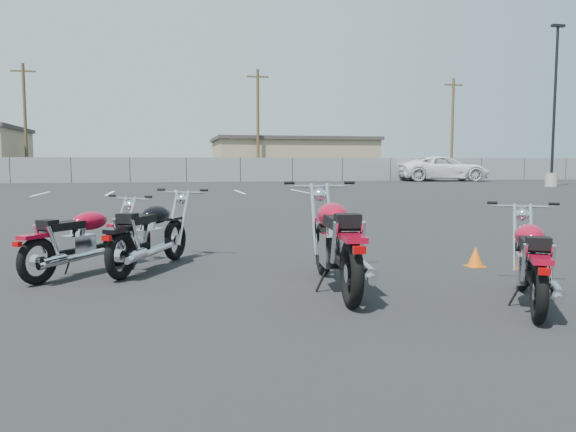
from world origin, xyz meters
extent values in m
plane|color=black|center=(0.00, 0.00, 0.00)|extent=(120.00, 120.00, 0.00)
torus|color=black|center=(-2.10, 0.82, 0.27)|extent=(0.41, 0.50, 0.55)
cylinder|color=silver|center=(-2.10, 0.82, 0.27)|extent=(0.16, 0.17, 0.15)
torus|color=black|center=(-2.90, -0.23, 0.27)|extent=(0.41, 0.50, 0.55)
cylinder|color=silver|center=(-2.90, -0.23, 0.27)|extent=(0.16, 0.17, 0.15)
cube|color=black|center=(-2.50, 0.29, 0.31)|extent=(0.65, 0.82, 0.05)
cube|color=silver|center=(-2.53, 0.26, 0.36)|extent=(0.41, 0.43, 0.27)
cylinder|color=silver|center=(-2.53, 0.26, 0.53)|extent=(0.28, 0.29, 0.24)
ellipsoid|color=maroon|center=(-2.40, 0.42, 0.66)|extent=(0.54, 0.59, 0.23)
cube|color=black|center=(-2.67, 0.08, 0.64)|extent=(0.49, 0.54, 0.09)
cube|color=black|center=(-2.81, -0.11, 0.67)|extent=(0.26, 0.25, 0.11)
cube|color=maroon|center=(-2.92, -0.25, 0.56)|extent=(0.36, 0.40, 0.05)
cube|color=maroon|center=(-2.10, 0.82, 0.56)|extent=(0.28, 0.32, 0.04)
cylinder|color=silver|center=(-2.73, -0.19, 0.50)|extent=(0.14, 0.16, 0.36)
cylinder|color=silver|center=(-2.91, -0.06, 0.50)|extent=(0.14, 0.16, 0.36)
cylinder|color=silver|center=(-2.55, -0.01, 0.26)|extent=(0.68, 0.85, 0.12)
cylinder|color=silver|center=(-2.73, -0.24, 0.27)|extent=(0.28, 0.32, 0.12)
cylinder|color=silver|center=(-1.97, 0.86, 0.57)|extent=(0.25, 0.31, 0.72)
cylinder|color=silver|center=(-2.10, 0.95, 0.57)|extent=(0.25, 0.31, 0.72)
sphere|color=silver|center=(-1.95, 1.02, 0.80)|extent=(0.20, 0.20, 0.15)
cylinder|color=silver|center=(-1.93, 1.04, 0.89)|extent=(0.52, 0.41, 0.03)
cylinder|color=black|center=(-1.69, 0.83, 0.93)|extent=(0.11, 0.09, 0.03)
cylinder|color=black|center=(-2.20, 1.21, 0.93)|extent=(0.11, 0.09, 0.03)
cylinder|color=black|center=(-2.66, 0.30, 0.14)|extent=(0.13, 0.10, 0.27)
cube|color=#990505|center=(-3.06, -0.43, 0.50)|extent=(0.11, 0.10, 0.05)
torus|color=black|center=(-1.35, 1.09, 0.29)|extent=(0.36, 0.57, 0.59)
cylinder|color=silver|center=(-1.35, 1.09, 0.29)|extent=(0.16, 0.18, 0.16)
torus|color=black|center=(-2.00, -0.16, 0.29)|extent=(0.36, 0.57, 0.59)
cylinder|color=silver|center=(-2.00, -0.16, 0.29)|extent=(0.16, 0.18, 0.16)
cube|color=black|center=(-1.67, 0.46, 0.33)|extent=(0.56, 0.95, 0.06)
cube|color=silver|center=(-1.70, 0.42, 0.39)|extent=(0.41, 0.45, 0.29)
cylinder|color=silver|center=(-1.70, 0.42, 0.57)|extent=(0.29, 0.31, 0.26)
ellipsoid|color=black|center=(-1.59, 0.62, 0.70)|extent=(0.53, 0.64, 0.25)
cube|color=black|center=(-1.81, 0.20, 0.68)|extent=(0.47, 0.59, 0.10)
cube|color=black|center=(-1.92, -0.01, 0.72)|extent=(0.27, 0.25, 0.12)
cube|color=black|center=(-2.01, -0.18, 0.60)|extent=(0.34, 0.44, 0.05)
cube|color=black|center=(-1.35, 1.09, 0.60)|extent=(0.26, 0.35, 0.04)
cylinder|color=silver|center=(-1.83, -0.09, 0.54)|extent=(0.13, 0.18, 0.38)
cylinder|color=silver|center=(-2.04, 0.02, 0.54)|extent=(0.13, 0.18, 0.38)
cylinder|color=silver|center=(-1.67, 0.13, 0.27)|extent=(0.57, 1.00, 0.13)
cylinder|color=silver|center=(-1.81, -0.14, 0.29)|extent=(0.26, 0.36, 0.13)
cylinder|color=silver|center=(-1.22, 1.16, 0.60)|extent=(0.22, 0.37, 0.77)
cylinder|color=silver|center=(-1.37, 1.24, 0.60)|extent=(0.22, 0.37, 0.77)
sphere|color=silver|center=(-1.22, 1.34, 0.86)|extent=(0.21, 0.21, 0.16)
cylinder|color=silver|center=(-1.21, 1.35, 0.96)|extent=(0.62, 0.34, 0.03)
cylinder|color=black|center=(-0.92, 1.18, 1.00)|extent=(0.12, 0.08, 0.04)
cylinder|color=black|center=(-1.53, 1.49, 1.00)|extent=(0.12, 0.08, 0.04)
cylinder|color=black|center=(-1.84, 0.44, 0.15)|extent=(0.15, 0.09, 0.29)
cube|color=#990505|center=(-2.12, -0.41, 0.54)|extent=(0.11, 0.10, 0.06)
torus|color=black|center=(0.44, -0.38, 0.33)|extent=(0.19, 0.68, 0.67)
cylinder|color=silver|center=(0.44, -0.38, 0.33)|extent=(0.13, 0.19, 0.18)
torus|color=black|center=(0.26, -1.98, 0.33)|extent=(0.19, 0.68, 0.67)
cylinder|color=silver|center=(0.26, -1.98, 0.33)|extent=(0.13, 0.19, 0.18)
cube|color=black|center=(0.35, -1.18, 0.38)|extent=(0.24, 1.17, 0.07)
cube|color=silver|center=(0.34, -1.23, 0.44)|extent=(0.36, 0.45, 0.33)
cylinder|color=silver|center=(0.34, -1.23, 0.64)|extent=(0.25, 0.30, 0.29)
ellipsoid|color=maroon|center=(0.37, -0.98, 0.80)|extent=(0.41, 0.68, 0.28)
cube|color=black|center=(0.31, -1.51, 0.78)|extent=(0.35, 0.64, 0.11)
cube|color=black|center=(0.28, -1.78, 0.82)|extent=(0.26, 0.23, 0.13)
cube|color=maroon|center=(0.26, -2.00, 0.68)|extent=(0.25, 0.49, 0.06)
cube|color=maroon|center=(0.44, -0.38, 0.68)|extent=(0.18, 0.39, 0.04)
cylinder|color=silver|center=(0.41, -1.83, 0.61)|extent=(0.08, 0.21, 0.44)
cylinder|color=silver|center=(0.15, -1.80, 0.61)|extent=(0.08, 0.21, 0.44)
cylinder|color=silver|center=(0.49, -1.53, 0.31)|extent=(0.23, 1.23, 0.14)
cylinder|color=silver|center=(0.45, -1.88, 0.33)|extent=(0.18, 0.41, 0.15)
cylinder|color=silver|center=(0.55, -0.25, 0.69)|extent=(0.10, 0.45, 0.88)
cylinder|color=silver|center=(0.35, -0.23, 0.69)|extent=(0.10, 0.45, 0.88)
sphere|color=silver|center=(0.47, -0.07, 0.98)|extent=(0.20, 0.20, 0.18)
cylinder|color=silver|center=(0.47, -0.04, 1.09)|extent=(0.78, 0.12, 0.03)
cylinder|color=black|center=(0.86, -0.11, 1.13)|extent=(0.14, 0.05, 0.04)
cylinder|color=black|center=(0.08, -0.02, 1.13)|extent=(0.14, 0.05, 0.04)
cylinder|color=black|center=(0.18, -1.27, 0.17)|extent=(0.18, 0.05, 0.33)
cube|color=#990505|center=(0.23, -2.29, 0.61)|extent=(0.12, 0.08, 0.07)
torus|color=black|center=(2.33, -1.66, 0.28)|extent=(0.36, 0.53, 0.55)
cylinder|color=silver|center=(2.33, -1.66, 0.28)|extent=(0.15, 0.17, 0.15)
torus|color=black|center=(1.67, -2.82, 0.28)|extent=(0.36, 0.53, 0.55)
cylinder|color=silver|center=(1.67, -2.82, 0.28)|extent=(0.15, 0.17, 0.15)
cube|color=black|center=(2.00, -2.24, 0.31)|extent=(0.55, 0.89, 0.06)
cube|color=silver|center=(1.98, -2.28, 0.37)|extent=(0.40, 0.43, 0.28)
cylinder|color=silver|center=(1.98, -2.28, 0.53)|extent=(0.27, 0.29, 0.24)
ellipsoid|color=maroon|center=(2.08, -2.10, 0.66)|extent=(0.51, 0.60, 0.24)
cube|color=black|center=(1.87, -2.48, 0.64)|extent=(0.46, 0.56, 0.09)
cube|color=black|center=(1.75, -2.68, 0.68)|extent=(0.26, 0.24, 0.11)
cube|color=maroon|center=(1.66, -2.84, 0.57)|extent=(0.33, 0.42, 0.05)
cube|color=maroon|center=(2.33, -1.66, 0.57)|extent=(0.26, 0.33, 0.04)
cylinder|color=silver|center=(1.84, -2.75, 0.51)|extent=(0.12, 0.17, 0.36)
cylinder|color=silver|center=(1.65, -2.65, 0.51)|extent=(0.12, 0.17, 0.36)
cylinder|color=silver|center=(1.99, -2.55, 0.26)|extent=(0.57, 0.92, 0.12)
cylinder|color=silver|center=(1.85, -2.81, 0.28)|extent=(0.26, 0.34, 0.12)
cylinder|color=silver|center=(2.45, -1.60, 0.57)|extent=(0.21, 0.34, 0.72)
cylinder|color=silver|center=(2.31, -1.52, 0.57)|extent=(0.21, 0.34, 0.72)
sphere|color=silver|center=(2.45, -1.44, 0.81)|extent=(0.20, 0.20, 0.15)
cylinder|color=silver|center=(2.46, -1.42, 0.90)|extent=(0.57, 0.34, 0.03)
cylinder|color=black|center=(2.73, -1.59, 0.94)|extent=(0.11, 0.08, 0.03)
cylinder|color=black|center=(2.17, -1.28, 0.94)|extent=(0.11, 0.08, 0.03)
cylinder|color=black|center=(1.84, -2.26, 0.14)|extent=(0.14, 0.09, 0.28)
cube|color=#990505|center=(1.55, -3.05, 0.51)|extent=(0.11, 0.09, 0.06)
cone|color=#E05E0B|center=(1.56, 2.09, 0.14)|extent=(0.21, 0.21, 0.26)
cube|color=#E05E0B|center=(1.56, 2.09, 0.00)|extent=(0.23, 0.23, 0.01)
cone|color=#E05E0B|center=(2.58, -0.27, 0.14)|extent=(0.21, 0.21, 0.26)
cube|color=#E05E0B|center=(2.58, -0.27, 0.00)|extent=(0.23, 0.23, 0.01)
cylinder|color=#9A9792|center=(20.77, 22.08, 0.40)|extent=(0.70, 0.70, 0.80)
cylinder|color=black|center=(20.77, 22.08, 4.99)|extent=(0.16, 0.16, 8.39)
cube|color=black|center=(20.77, 22.08, 9.26)|extent=(0.80, 0.25, 0.15)
cube|color=slate|center=(0.00, 35.00, 0.90)|extent=(80.00, 0.04, 1.80)
cylinder|color=black|center=(-12.00, 35.00, 0.90)|extent=(0.06, 0.06, 1.80)
cylinder|color=black|center=(-8.00, 35.00, 0.90)|extent=(0.06, 0.06, 1.80)
cylinder|color=black|center=(-4.00, 35.00, 0.90)|extent=(0.06, 0.06, 1.80)
cylinder|color=black|center=(0.00, 35.00, 0.90)|extent=(0.06, 0.06, 1.80)
cylinder|color=black|center=(4.00, 35.00, 0.90)|extent=(0.06, 0.06, 1.80)
cylinder|color=black|center=(8.00, 35.00, 0.90)|extent=(0.06, 0.06, 1.80)
cylinder|color=black|center=(12.00, 35.00, 0.90)|extent=(0.06, 0.06, 1.80)
cylinder|color=black|center=(16.00, 35.00, 0.90)|extent=(0.06, 0.06, 1.80)
cylinder|color=black|center=(20.00, 35.00, 0.90)|extent=(0.06, 0.06, 1.80)
cylinder|color=black|center=(24.00, 35.00, 0.90)|extent=(0.06, 0.06, 1.80)
cylinder|color=black|center=(28.00, 35.00, 0.90)|extent=(0.06, 0.06, 1.80)
cylinder|color=black|center=(32.00, 35.00, 0.90)|extent=(0.06, 0.06, 1.80)
cube|color=#9C8764|center=(10.00, 44.00, 1.70)|extent=(14.00, 9.00, 3.40)
cube|color=#3E3734|center=(10.00, 44.00, 3.55)|extent=(14.40, 9.40, 0.30)
cylinder|color=#463520|center=(-12.00, 40.00, 4.50)|extent=(0.24, 0.24, 9.00)
cube|color=#463520|center=(-12.00, 40.00, 8.40)|extent=(1.80, 0.12, 0.12)
cylinder|color=#463520|center=(6.00, 39.00, 4.50)|extent=(0.24, 0.24, 9.00)
cube|color=#463520|center=(6.00, 39.00, 8.40)|extent=(1.80, 0.12, 0.12)
cylinder|color=#463520|center=(24.00, 40.00, 4.50)|extent=(0.24, 0.24, 9.00)
cube|color=#463520|center=(24.00, 40.00, 8.40)|extent=(1.80, 0.12, 0.12)
cube|color=silver|center=(-7.00, 20.00, 0.00)|extent=(0.12, 4.00, 0.01)
cube|color=silver|center=(-4.00, 20.00, 0.00)|extent=(0.12, 4.00, 0.01)
cube|color=silver|center=(-1.00, 20.00, 0.00)|extent=(0.12, 4.00, 0.01)
cube|color=silver|center=(2.00, 20.00, 0.00)|extent=(0.12, 4.00, 0.01)
cube|color=silver|center=(5.00, 20.00, 0.00)|extent=(0.12, 4.00, 0.01)
imported|color=white|center=(19.60, 33.05, 1.50)|extent=(4.38, 8.30, 3.00)
camera|label=1|loc=(-1.45, -7.00, 1.38)|focal=35.00mm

